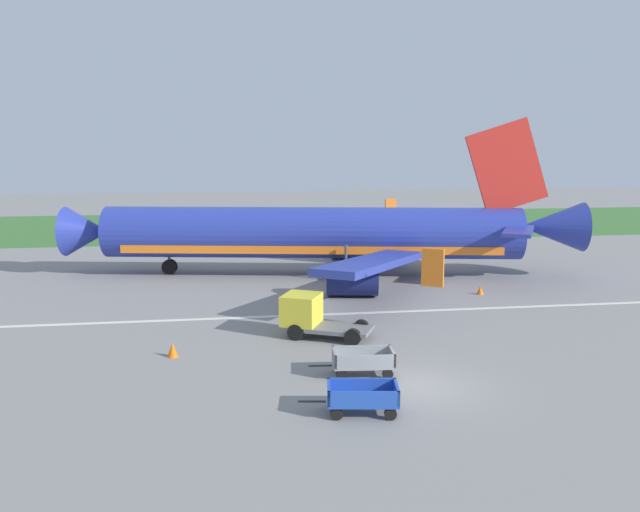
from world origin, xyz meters
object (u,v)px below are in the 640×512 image
(baggage_cart_second_in_row, at_px, (363,361))
(traffic_cone_mid_apron, at_px, (480,290))
(airplane, at_px, (326,234))
(service_truck_beside_carts, at_px, (311,315))
(baggage_cart_nearest, at_px, (362,397))
(traffic_cone_near_plane, at_px, (173,350))

(baggage_cart_second_in_row, xyz_separation_m, traffic_cone_mid_apron, (10.53, 13.33, -0.31))
(airplane, height_order, service_truck_beside_carts, airplane)
(baggage_cart_second_in_row, xyz_separation_m, service_truck_beside_carts, (-1.40, 5.84, 0.50))
(service_truck_beside_carts, bearing_deg, baggage_cart_second_in_row, -76.55)
(baggage_cart_nearest, bearing_deg, airplane, 84.09)
(service_truck_beside_carts, xyz_separation_m, traffic_cone_near_plane, (-6.58, -2.28, -0.78))
(airplane, relative_size, traffic_cone_mid_apron, 64.49)
(baggage_cart_nearest, distance_m, traffic_cone_mid_apron, 20.57)
(airplane, relative_size, service_truck_beside_carts, 7.87)
(baggage_cart_second_in_row, distance_m, service_truck_beside_carts, 6.02)
(baggage_cart_second_in_row, relative_size, service_truck_beside_carts, 0.76)
(traffic_cone_near_plane, bearing_deg, traffic_cone_mid_apron, 27.81)
(baggage_cart_nearest, height_order, service_truck_beside_carts, service_truck_beside_carts)
(baggage_cart_nearest, relative_size, baggage_cart_second_in_row, 1.01)
(baggage_cart_nearest, bearing_deg, traffic_cone_mid_apron, 56.43)
(airplane, distance_m, baggage_cart_second_in_row, 21.08)
(airplane, relative_size, traffic_cone_near_plane, 57.94)
(airplane, xyz_separation_m, traffic_cone_mid_apron, (8.82, -7.54, -2.76))
(service_truck_beside_carts, bearing_deg, traffic_cone_near_plane, -160.93)
(traffic_cone_mid_apron, bearing_deg, baggage_cart_nearest, -123.57)
(airplane, distance_m, baggage_cart_nearest, 24.93)
(service_truck_beside_carts, bearing_deg, traffic_cone_mid_apron, 32.13)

